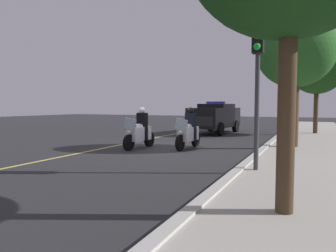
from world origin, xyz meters
TOP-DOWN VIEW (x-y plane):
  - ground_plane at (0.00, 0.00)m, footprint 80.00×80.00m
  - curb_strip at (0.00, 3.96)m, footprint 48.00×0.24m
  - sidewalk_strip at (0.00, 5.86)m, footprint 48.00×3.60m
  - lane_stripe_center at (0.00, -2.23)m, footprint 48.00×0.12m
  - police_motorcycle_lead_left at (0.72, -0.83)m, footprint 2.14×0.62m
  - police_motorcycle_lead_right at (-0.09, 1.03)m, footprint 2.14×0.62m
  - police_suv at (-7.68, -0.06)m, footprint 5.03×2.37m
  - traffic_light at (3.63, 4.36)m, footprint 0.38×0.28m
  - tree_mid_block at (-1.86, 4.98)m, footprint 3.13×3.13m
  - tree_far_back at (-9.12, 5.84)m, footprint 3.47×3.47m

SIDE VIEW (x-z plane):
  - ground_plane at x=0.00m, z-range 0.00..0.00m
  - lane_stripe_center at x=0.00m, z-range 0.00..0.01m
  - sidewalk_strip at x=0.00m, z-range 0.00..0.10m
  - curb_strip at x=0.00m, z-range 0.00..0.15m
  - police_motorcycle_lead_left at x=0.72m, z-range -0.16..1.56m
  - police_motorcycle_lead_right at x=-0.09m, z-range -0.16..1.56m
  - police_suv at x=-7.68m, z-range 0.04..2.09m
  - traffic_light at x=3.63m, z-range 0.99..4.88m
  - tree_mid_block at x=-1.86m, z-range 1.28..6.73m
  - tree_far_back at x=-9.12m, z-range 1.28..7.43m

